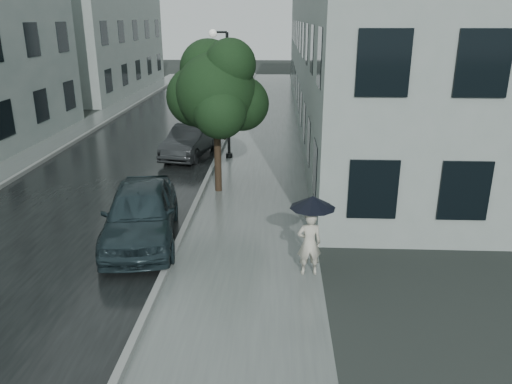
{
  "coord_description": "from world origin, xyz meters",
  "views": [
    {
      "loc": [
        0.98,
        -10.14,
        5.58
      ],
      "look_at": [
        0.41,
        2.01,
        1.3
      ],
      "focal_mm": 35.0,
      "sensor_mm": 36.0,
      "label": 1
    }
  ],
  "objects_px": {
    "car_near": "(141,213)",
    "car_far": "(190,141)",
    "street_tree": "(216,91)",
    "pedestrian": "(309,243)",
    "lamp_post": "(224,87)"
  },
  "relations": [
    {
      "from": "street_tree",
      "to": "car_near",
      "type": "distance_m",
      "value": 5.11
    },
    {
      "from": "car_near",
      "to": "car_far",
      "type": "xyz_separation_m",
      "value": [
        -0.16,
        8.44,
        -0.11
      ]
    },
    {
      "from": "street_tree",
      "to": "lamp_post",
      "type": "distance_m",
      "value": 4.14
    },
    {
      "from": "street_tree",
      "to": "car_near",
      "type": "relative_size",
      "value": 1.11
    },
    {
      "from": "car_near",
      "to": "car_far",
      "type": "distance_m",
      "value": 8.44
    },
    {
      "from": "car_near",
      "to": "car_far",
      "type": "relative_size",
      "value": 1.13
    },
    {
      "from": "pedestrian",
      "to": "car_near",
      "type": "distance_m",
      "value": 4.59
    },
    {
      "from": "lamp_post",
      "to": "car_far",
      "type": "height_order",
      "value": "lamp_post"
    },
    {
      "from": "pedestrian",
      "to": "street_tree",
      "type": "height_order",
      "value": "street_tree"
    },
    {
      "from": "lamp_post",
      "to": "car_far",
      "type": "xyz_separation_m",
      "value": [
        -1.5,
        0.19,
        -2.28
      ]
    },
    {
      "from": "lamp_post",
      "to": "car_far",
      "type": "relative_size",
      "value": 1.29
    },
    {
      "from": "pedestrian",
      "to": "car_near",
      "type": "height_order",
      "value": "car_near"
    },
    {
      "from": "pedestrian",
      "to": "car_near",
      "type": "xyz_separation_m",
      "value": [
        -4.28,
        1.65,
        0.01
      ]
    },
    {
      "from": "lamp_post",
      "to": "street_tree",
      "type": "bearing_deg",
      "value": -85.88
    },
    {
      "from": "street_tree",
      "to": "pedestrian",
      "type": "bearing_deg",
      "value": -64.64
    }
  ]
}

